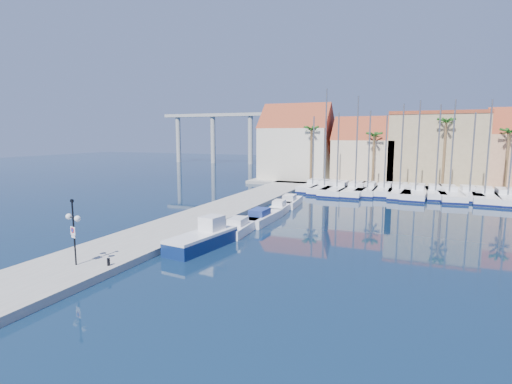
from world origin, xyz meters
TOP-DOWN VIEW (x-y plane):
  - ground at (0.00, 0.00)m, footprint 260.00×260.00m
  - quay_west at (-9.00, 13.50)m, footprint 6.00×77.00m
  - shore_north at (10.00, 48.00)m, footprint 54.00×16.00m
  - lamp_post at (-8.55, -5.06)m, footprint 1.36×0.65m
  - bollard at (-6.60, -4.39)m, footprint 0.19×0.19m
  - fishing_boat at (-4.00, 2.71)m, footprint 3.06×6.68m
  - motorboat_west_0 at (-3.45, 8.09)m, footprint 2.14×5.80m
  - motorboat_west_1 at (-3.20, 12.65)m, footprint 2.18×6.49m
  - motorboat_west_2 at (-3.18, 18.09)m, footprint 2.03×5.20m
  - motorboat_west_3 at (-3.33, 22.29)m, footprint 2.27×5.85m
  - sailboat_0 at (-4.09, 36.64)m, footprint 3.02×9.77m
  - sailboat_1 at (-2.08, 35.77)m, footprint 3.13×10.79m
  - sailboat_2 at (-0.11, 35.24)m, footprint 3.57×11.96m
  - sailboat_3 at (2.50, 35.19)m, footprint 3.58×11.72m
  - sailboat_4 at (4.08, 35.93)m, footprint 2.78×9.87m
  - sailboat_5 at (6.28, 36.40)m, footprint 2.71×9.61m
  - sailboat_6 at (8.36, 36.00)m, footprint 3.33×11.36m
  - sailboat_7 at (10.46, 35.64)m, footprint 3.87×11.81m
  - sailboat_8 at (12.91, 36.13)m, footprint 2.68×9.01m
  - sailboat_9 at (14.53, 35.79)m, footprint 3.85×11.38m
  - sailboat_10 at (17.04, 36.66)m, footprint 2.96×9.24m
  - sailboat_11 at (18.70, 35.65)m, footprint 3.63×11.43m
  - sailboat_12 at (21.16, 35.35)m, footprint 3.00×11.09m
  - building_0 at (-10.00, 47.00)m, footprint 12.30×9.00m
  - building_1 at (2.00, 47.00)m, footprint 10.30×8.00m
  - building_2 at (13.00, 48.00)m, footprint 14.20×10.20m
  - palm_0 at (-6.00, 42.00)m, footprint 2.60×2.60m
  - palm_1 at (4.00, 42.00)m, footprint 2.60×2.60m
  - palm_2 at (14.00, 42.00)m, footprint 2.60×2.60m
  - palm_3 at (22.00, 42.00)m, footprint 2.60×2.60m
  - viaduct at (-39.07, 82.00)m, footprint 48.00×2.20m

SIDE VIEW (x-z plane):
  - ground at x=0.00m, z-range 0.00..0.00m
  - quay_west at x=-9.00m, z-range 0.00..0.50m
  - shore_north at x=10.00m, z-range 0.00..0.50m
  - motorboat_west_2 at x=-3.18m, z-range -0.19..1.21m
  - motorboat_west_3 at x=-3.33m, z-range -0.19..1.21m
  - motorboat_west_0 at x=-3.45m, z-range -0.19..1.21m
  - motorboat_west_1 at x=-3.20m, z-range -0.19..1.21m
  - sailboat_2 at x=-0.11m, z-range -5.20..6.31m
  - sailboat_7 at x=10.46m, z-range -5.89..7.03m
  - sailboat_6 at x=8.36m, z-range -5.71..6.85m
  - sailboat_11 at x=18.70m, z-range -5.82..6.96m
  - sailboat_0 at x=-4.09m, z-range -4.98..6.12m
  - sailboat_5 at x=6.28m, z-range -4.99..6.14m
  - sailboat_9 at x=14.53m, z-range -5.89..7.03m
  - sailboat_4 at x=4.08m, z-range -5.29..6.44m
  - sailboat_3 at x=2.50m, z-range -6.29..7.45m
  - sailboat_10 at x=17.04m, z-range -5.06..6.22m
  - sailboat_12 at x=21.16m, z-range -6.28..7.45m
  - sailboat_8 at x=12.91m, z-range -5.59..6.79m
  - sailboat_1 at x=-2.08m, z-range -6.87..8.08m
  - bollard at x=-6.60m, z-range 0.50..0.97m
  - fishing_boat at x=-4.00m, z-range -0.38..1.87m
  - lamp_post at x=-8.55m, z-range 1.14..5.26m
  - building_1 at x=2.00m, z-range -0.20..10.80m
  - building_2 at x=13.00m, z-range 0.51..12.01m
  - building_0 at x=-10.00m, z-range -0.23..13.27m
  - palm_1 at x=4.00m, z-range 3.56..12.71m
  - palm_3 at x=22.00m, z-range 3.78..13.43m
  - palm_0 at x=-6.00m, z-range 4.00..14.15m
  - palm_2 at x=14.00m, z-range 4.44..15.59m
  - viaduct at x=-39.07m, z-range 3.02..17.47m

